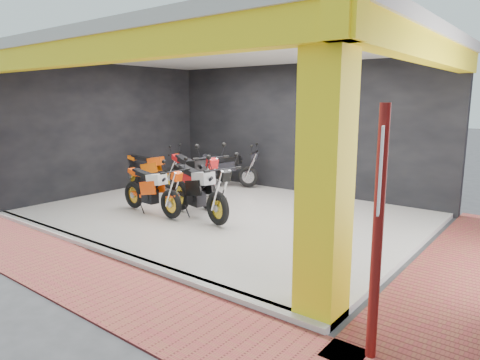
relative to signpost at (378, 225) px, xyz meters
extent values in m
plane|color=#2D2D30|center=(-4.53, 1.18, -1.38)|extent=(80.00, 80.00, 0.00)
cube|color=white|center=(-4.53, 3.18, -1.33)|extent=(8.00, 6.00, 0.10)
cube|color=beige|center=(-4.53, 3.18, 2.22)|extent=(8.40, 6.40, 0.20)
cube|color=black|center=(-4.53, 6.28, 0.37)|extent=(8.20, 0.20, 3.50)
cube|color=black|center=(-8.63, 3.18, 0.37)|extent=(0.20, 6.20, 3.50)
cube|color=yellow|center=(-0.78, 0.43, 0.37)|extent=(0.50, 0.50, 3.50)
cube|color=yellow|center=(-4.53, 0.18, 1.92)|extent=(8.40, 0.30, 0.40)
cube|color=yellow|center=(-0.53, 3.18, 1.92)|extent=(0.30, 6.40, 0.40)
cube|color=white|center=(-4.53, 0.16, -1.33)|extent=(8.00, 0.20, 0.10)
cube|color=maroon|center=(-4.53, -0.62, -1.36)|extent=(9.00, 1.40, 0.03)
cube|color=maroon|center=(0.27, 3.18, -1.36)|extent=(1.40, 7.00, 0.03)
cylinder|color=#5F110E|center=(0.00, 0.00, -0.12)|extent=(0.10, 0.10, 2.52)
cube|color=white|center=(0.00, 0.00, 0.54)|extent=(0.11, 0.35, 0.81)
camera|label=1|loc=(1.35, -3.86, 1.15)|focal=32.00mm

